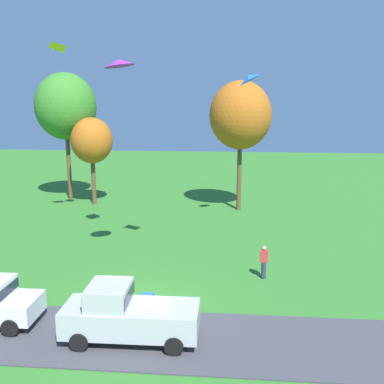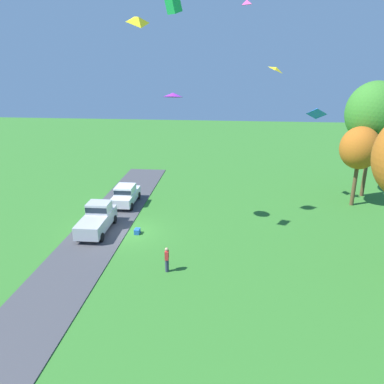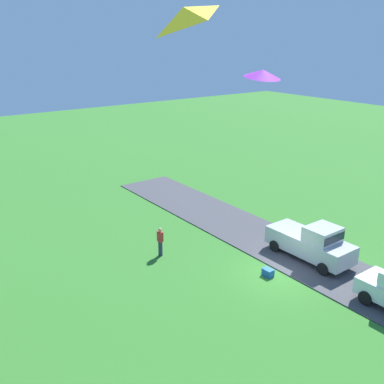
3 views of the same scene
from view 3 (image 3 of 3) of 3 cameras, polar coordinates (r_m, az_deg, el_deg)
name	(u,v)px [view 3 (image 3 of 3)]	position (r m, az deg, el deg)	size (l,w,h in m)	color
ground_plane	(277,274)	(24.52, 10.76, -10.14)	(120.00, 120.00, 0.00)	#337528
pavement_strip	(308,260)	(26.19, 14.51, -8.36)	(36.00, 4.40, 0.06)	#424247
car_pickup_mid_row	(313,242)	(25.83, 15.06, -6.15)	(5.02, 2.09, 2.14)	#B7B7BC
person_on_lawn	(160,241)	(25.62, -4.06, -6.28)	(0.36, 0.24, 1.71)	#2D334C
cooler_box	(268,272)	(24.13, 9.62, -10.04)	(0.56, 0.40, 0.40)	blue
kite_diamond_near_flag	(183,15)	(8.31, -1.13, 21.57)	(0.94, 0.98, 0.25)	yellow
kite_delta_over_trees	(263,74)	(18.04, 8.96, 14.62)	(1.44, 1.44, 0.31)	purple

